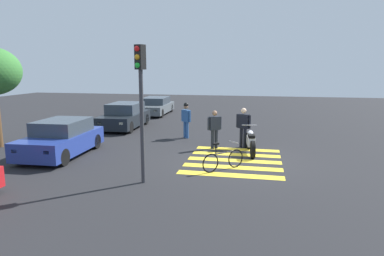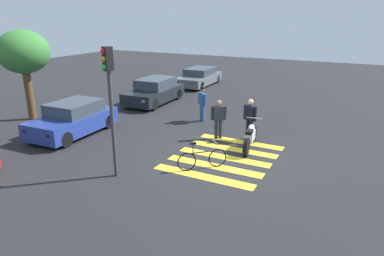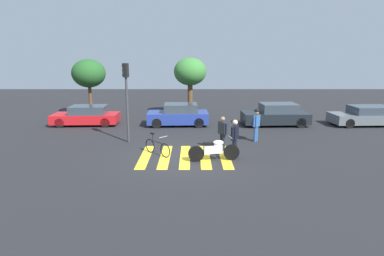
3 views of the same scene
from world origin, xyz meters
name	(u,v)px [view 3 (image 3 of 3)]	position (x,y,z in m)	size (l,w,h in m)	color
ground_plane	(185,157)	(0.00, 0.00, 0.00)	(60.00, 60.00, 0.00)	#232326
police_motorcycle	(214,150)	(1.26, -0.56, 0.47)	(2.24, 0.63, 1.06)	black
leaning_bicycle	(157,147)	(-1.28, 0.28, 0.37)	(1.26, 1.26, 0.98)	black
officer_on_foot	(223,131)	(1.77, 1.00, 0.94)	(0.44, 0.56, 1.65)	#1E232D
officer_by_motorcycle	(235,136)	(2.19, -0.20, 1.00)	(0.40, 0.63, 1.74)	black
pedestrian_bystander	(256,123)	(3.70, 2.67, 1.02)	(0.45, 0.55, 1.77)	#2D5999
crosswalk_stripes	(185,156)	(0.00, 0.00, 0.00)	(4.05, 3.49, 0.01)	yellow
car_red_convertible	(87,116)	(-6.60, 6.88, 0.60)	(4.27, 1.97, 1.26)	black
car_blue_hatchback	(178,115)	(-0.56, 6.79, 0.67)	(3.98, 2.03, 1.41)	black
car_black_suv	(276,115)	(5.78, 6.76, 0.68)	(4.28, 2.03, 1.43)	black
car_grey_coupe	(367,116)	(11.76, 6.80, 0.61)	(4.57, 2.08, 1.26)	black
traffic_light_pole	(126,90)	(-3.04, 2.52, 2.76)	(0.36, 0.30, 4.09)	#38383D
street_tree_near	(89,74)	(-7.37, 10.35, 3.15)	(2.46, 2.46, 4.21)	brown
street_tree_mid	(190,72)	(0.17, 10.35, 3.24)	(2.41, 2.41, 4.32)	brown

